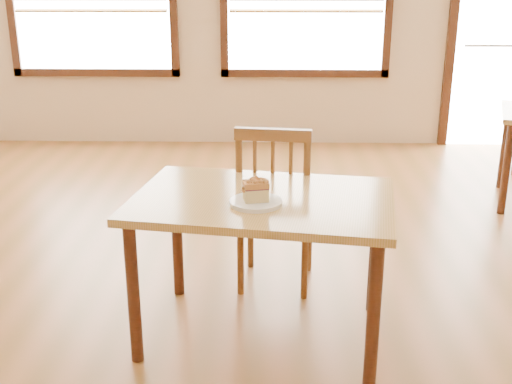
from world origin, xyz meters
The scene contains 6 objects.
ground centered at (0.00, 0.00, 0.00)m, with size 8.00×8.00×0.00m, color brown.
entry_door centered at (2.30, 3.98, 1.20)m, with size 1.08×0.06×2.29m.
cafe_table_main centered at (-0.08, 0.08, 0.66)m, with size 1.36×1.01×0.75m.
cafe_chair_main centered at (-0.02, 0.63, 0.51)m, with size 0.51×0.51×1.00m.
plate centered at (-0.12, -0.03, 0.76)m, with size 0.25×0.25×0.02m.
cake_slice centered at (-0.11, -0.03, 0.82)m, with size 0.13×0.11×0.11m.
Camera 1 is at (-0.05, -2.83, 1.78)m, focal length 45.00 mm.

